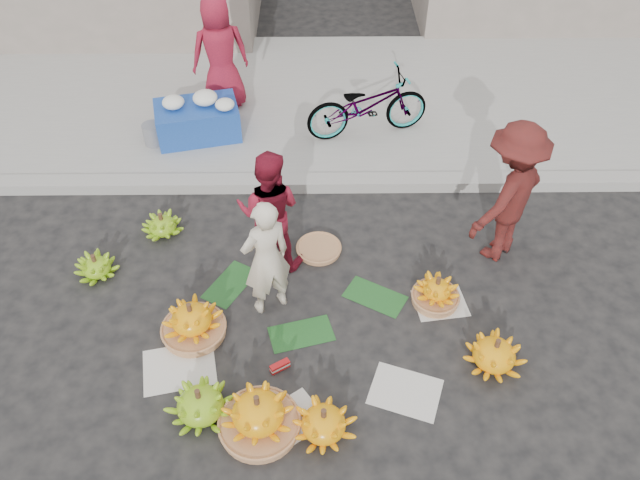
{
  "coord_description": "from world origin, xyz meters",
  "views": [
    {
      "loc": [
        0.05,
        -4.18,
        5.16
      ],
      "look_at": [
        0.1,
        0.47,
        0.7
      ],
      "focal_mm": 35.0,
      "sensor_mm": 36.0,
      "label": 1
    }
  ],
  "objects_px": {
    "banana_bunch_4": "(495,353)",
    "vendor_cream": "(266,258)",
    "banana_bunch_0": "(192,321)",
    "flower_table": "(198,118)",
    "bicycle": "(368,105)"
  },
  "relations": [
    {
      "from": "banana_bunch_4",
      "to": "vendor_cream",
      "type": "relative_size",
      "value": 0.5
    },
    {
      "from": "banana_bunch_4",
      "to": "bicycle",
      "type": "height_order",
      "value": "bicycle"
    },
    {
      "from": "flower_table",
      "to": "banana_bunch_4",
      "type": "bearing_deg",
      "value": -62.0
    },
    {
      "from": "banana_bunch_0",
      "to": "flower_table",
      "type": "bearing_deg",
      "value": 96.1
    },
    {
      "from": "banana_bunch_0",
      "to": "vendor_cream",
      "type": "xyz_separation_m",
      "value": [
        0.77,
        0.37,
        0.52
      ]
    },
    {
      "from": "banana_bunch_0",
      "to": "flower_table",
      "type": "xyz_separation_m",
      "value": [
        -0.37,
        3.43,
        0.2
      ]
    },
    {
      "from": "banana_bunch_0",
      "to": "banana_bunch_4",
      "type": "xyz_separation_m",
      "value": [
        3.0,
        -0.41,
        -0.03
      ]
    },
    {
      "from": "banana_bunch_4",
      "to": "flower_table",
      "type": "relative_size",
      "value": 0.57
    },
    {
      "from": "vendor_cream",
      "to": "flower_table",
      "type": "height_order",
      "value": "vendor_cream"
    },
    {
      "from": "banana_bunch_4",
      "to": "flower_table",
      "type": "distance_m",
      "value": 5.11
    },
    {
      "from": "banana_bunch_4",
      "to": "vendor_cream",
      "type": "height_order",
      "value": "vendor_cream"
    },
    {
      "from": "banana_bunch_0",
      "to": "vendor_cream",
      "type": "distance_m",
      "value": 1.0
    },
    {
      "from": "flower_table",
      "to": "bicycle",
      "type": "bearing_deg",
      "value": -12.64
    },
    {
      "from": "banana_bunch_0",
      "to": "bicycle",
      "type": "xyz_separation_m",
      "value": [
        1.99,
        3.46,
        0.38
      ]
    },
    {
      "from": "banana_bunch_4",
      "to": "banana_bunch_0",
      "type": "bearing_deg",
      "value": 172.28
    }
  ]
}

